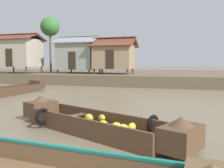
{
  "coord_description": "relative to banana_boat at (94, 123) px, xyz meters",
  "views": [
    {
      "loc": [
        2.41,
        -2.63,
        1.99
      ],
      "look_at": [
        -0.49,
        6.73,
        1.16
      ],
      "focal_mm": 39.34,
      "sensor_mm": 36.0,
      "label": 1
    }
  ],
  "objects": [
    {
      "name": "cargo_boat_upstream",
      "position": [
        -8.19,
        6.86,
        0.03
      ],
      "size": [
        1.29,
        5.31,
        0.94
      ],
      "color": "#473323",
      "rests_on": "ground"
    },
    {
      "name": "stilt_house_mid_right",
      "position": [
        -4.54,
        16.99,
        2.4
      ],
      "size": [
        4.41,
        3.2,
        3.62
      ],
      "color": "#4C3826",
      "rests_on": "riverbank_strip"
    },
    {
      "name": "palm_tree_near",
      "position": [
        -13.48,
        19.98,
        6.03
      ],
      "size": [
        2.28,
        2.28,
        6.59
      ],
      "color": "brown",
      "rests_on": "riverbank_strip"
    },
    {
      "name": "stilt_house_left",
      "position": [
        -14.66,
        15.66,
        2.84
      ],
      "size": [
        4.76,
        3.57,
        4.16
      ],
      "color": "#4C3826",
      "rests_on": "riverbank_strip"
    },
    {
      "name": "ground_plane",
      "position": [
        0.09,
        6.23,
        -0.29
      ],
      "size": [
        300.0,
        300.0,
        0.0
      ],
      "primitive_type": "plane",
      "color": "#7A6B51"
    },
    {
      "name": "stilt_house_mid_left",
      "position": [
        -8.61,
        17.7,
        2.55
      ],
      "size": [
        4.6,
        3.97,
        3.96
      ],
      "color": "#4C3826",
      "rests_on": "riverbank_strip"
    },
    {
      "name": "riverbank_strip",
      "position": [
        0.09,
        23.09,
        0.18
      ],
      "size": [
        160.0,
        20.0,
        0.94
      ],
      "primitive_type": "cube",
      "color": "brown",
      "rests_on": "ground"
    },
    {
      "name": "banana_boat",
      "position": [
        0.0,
        0.0,
        0.0
      ],
      "size": [
        5.87,
        3.29,
        0.85
      ],
      "color": "brown",
      "rests_on": "ground"
    }
  ]
}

